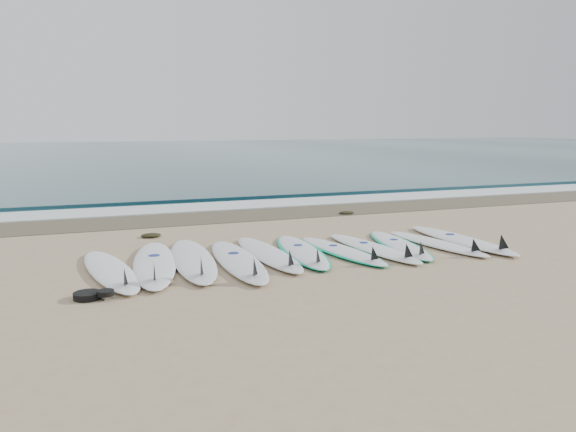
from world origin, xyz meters
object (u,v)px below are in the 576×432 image
object	(u,v)px
surfboard_0	(111,271)
surfboard_5	(302,251)
leash_coil	(91,295)
surfboard_10	(463,240)

from	to	relation	value
surfboard_0	surfboard_5	xyz separation A→B (m)	(2.91, 0.22, -0.01)
surfboard_0	leash_coil	xyz separation A→B (m)	(-0.28, -1.04, -0.01)
surfboard_0	surfboard_5	distance (m)	2.92
surfboard_0	surfboard_10	world-z (taller)	surfboard_10
surfboard_10	surfboard_0	bearing A→B (deg)	178.68
surfboard_0	leash_coil	size ratio (longest dim) A/B	5.79
leash_coil	surfboard_0	bearing A→B (deg)	74.84
surfboard_10	leash_coil	distance (m)	6.18
surfboard_5	leash_coil	world-z (taller)	surfboard_5
surfboard_0	surfboard_10	xyz separation A→B (m)	(5.81, -0.00, 0.00)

